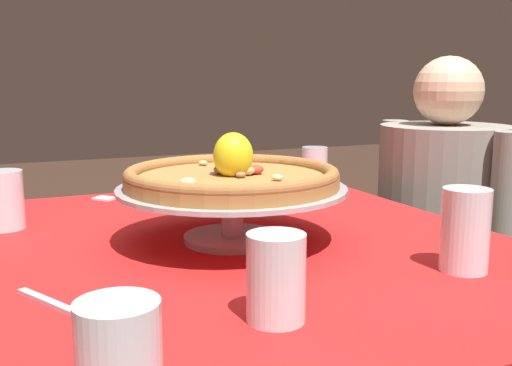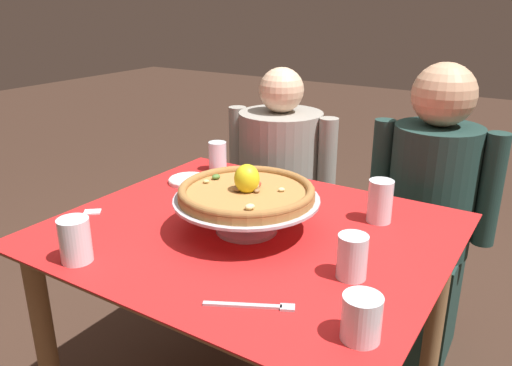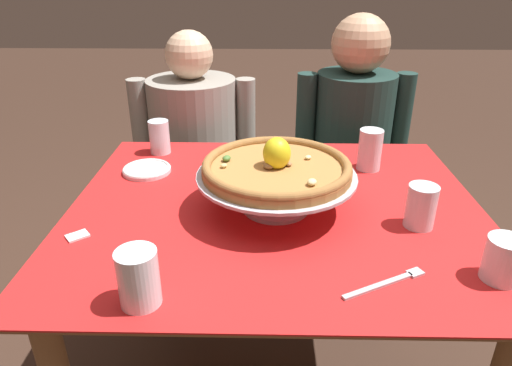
{
  "view_description": "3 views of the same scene",
  "coord_description": "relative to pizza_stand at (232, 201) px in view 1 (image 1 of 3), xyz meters",
  "views": [
    {
      "loc": [
        0.96,
        -0.39,
        1.06
      ],
      "look_at": [
        0.04,
        0.02,
        0.88
      ],
      "focal_mm": 41.2,
      "sensor_mm": 36.0,
      "label": 1
    },
    {
      "loc": [
        0.73,
        -1.12,
        1.4
      ],
      "look_at": [
        -0.02,
        0.06,
        0.89
      ],
      "focal_mm": 35.67,
      "sensor_mm": 36.0,
      "label": 2
    },
    {
      "loc": [
        -0.03,
        -1.08,
        1.36
      ],
      "look_at": [
        -0.05,
        0.03,
        0.82
      ],
      "focal_mm": 32.17,
      "sensor_mm": 36.0,
      "label": 3
    }
  ],
  "objects": [
    {
      "name": "diner_left",
      "position": [
        -0.34,
        0.78,
        -0.29
      ],
      "size": [
        0.53,
        0.38,
        1.12
      ],
      "color": "maroon",
      "rests_on": "ground"
    },
    {
      "name": "dinner_fork",
      "position": [
        0.22,
        -0.31,
        -0.07
      ],
      "size": [
        0.19,
        0.11,
        0.01
      ],
      "color": "#B7B7C1",
      "rests_on": "dining_table"
    },
    {
      "name": "dining_table",
      "position": [
        -0.0,
        0.01,
        -0.2
      ],
      "size": [
        1.1,
        0.95,
        0.77
      ],
      "color": "olive",
      "rests_on": "ground"
    },
    {
      "name": "pizza_stand",
      "position": [
        0.0,
        0.0,
        0.0
      ],
      "size": [
        0.41,
        0.41,
        0.1
      ],
      "color": "#B7B7C1",
      "rests_on": "dining_table"
    },
    {
      "name": "water_glass_back_right",
      "position": [
        0.3,
        0.27,
        -0.02
      ],
      "size": [
        0.07,
        0.07,
        0.13
      ],
      "color": "white",
      "rests_on": "dining_table"
    },
    {
      "name": "water_glass_front_right",
      "position": [
        0.46,
        -0.29,
        -0.03
      ],
      "size": [
        0.08,
        0.08,
        0.1
      ],
      "color": "white",
      "rests_on": "dining_table"
    },
    {
      "name": "water_glass_back_left",
      "position": [
        -0.39,
        0.39,
        -0.03
      ],
      "size": [
        0.07,
        0.07,
        0.11
      ],
      "color": "silver",
      "rests_on": "dining_table"
    },
    {
      "name": "water_glass_front_left",
      "position": [
        -0.27,
        -0.38,
        -0.03
      ],
      "size": [
        0.08,
        0.08,
        0.12
      ],
      "color": "white",
      "rests_on": "dining_table"
    },
    {
      "name": "pizza",
      "position": [
        -0.0,
        0.0,
        0.05
      ],
      "size": [
        0.38,
        0.38,
        0.1
      ],
      "color": "#AD753D",
      "rests_on": "pizza_stand"
    },
    {
      "name": "side_plate",
      "position": [
        -0.4,
        0.23,
        -0.07
      ],
      "size": [
        0.15,
        0.15,
        0.02
      ],
      "color": "white",
      "rests_on": "dining_table"
    },
    {
      "name": "water_glass_side_right",
      "position": [
        0.35,
        -0.08,
        -0.03
      ],
      "size": [
        0.07,
        0.07,
        0.11
      ],
      "color": "silver",
      "rests_on": "dining_table"
    },
    {
      "name": "sugar_packet",
      "position": [
        -0.48,
        -0.15,
        -0.07
      ],
      "size": [
        0.06,
        0.06,
        0.0
      ],
      "primitive_type": "cube",
      "rotation": [
        0.0,
        0.0,
        0.69
      ],
      "color": "white",
      "rests_on": "dining_table"
    }
  ]
}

